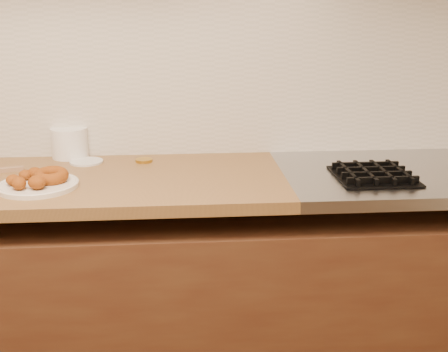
# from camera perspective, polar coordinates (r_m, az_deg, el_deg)

# --- Properties ---
(wall_back) EXTENTS (4.00, 0.02, 2.70)m
(wall_back) POSITION_cam_1_polar(r_m,az_deg,el_deg) (2.18, -8.62, 13.81)
(wall_back) COLOR #C0B493
(wall_back) RESTS_ON ground
(base_cabinet) EXTENTS (3.60, 0.60, 0.77)m
(base_cabinet) POSITION_cam_1_polar(r_m,az_deg,el_deg) (2.16, -8.02, -13.13)
(base_cabinet) COLOR #51321C
(base_cabinet) RESTS_ON floor
(backsplash) EXTENTS (3.60, 0.02, 0.60)m
(backsplash) POSITION_cam_1_polar(r_m,az_deg,el_deg) (2.18, -8.47, 9.86)
(backsplash) COLOR beige
(backsplash) RESTS_ON wall_back
(donut_plate) EXTENTS (0.26, 0.26, 0.01)m
(donut_plate) POSITION_cam_1_polar(r_m,az_deg,el_deg) (1.90, -18.36, -0.90)
(donut_plate) COLOR silver
(donut_plate) RESTS_ON butcher_block
(ring_donut) EXTENTS (0.14, 0.14, 0.05)m
(ring_donut) POSITION_cam_1_polar(r_m,az_deg,el_deg) (1.90, -17.16, 0.04)
(ring_donut) COLOR #874008
(ring_donut) RESTS_ON donut_plate
(fried_dough_chunks) EXTENTS (0.15, 0.18, 0.04)m
(fried_dough_chunks) POSITION_cam_1_polar(r_m,az_deg,el_deg) (1.89, -19.40, -0.32)
(fried_dough_chunks) COLOR #874008
(fried_dough_chunks) RESTS_ON donut_plate
(plastic_tub) EXTENTS (0.15, 0.15, 0.11)m
(plastic_tub) POSITION_cam_1_polar(r_m,az_deg,el_deg) (2.24, -15.41, 3.29)
(plastic_tub) COLOR white
(plastic_tub) RESTS_ON butcher_block
(tub_lid) EXTENTS (0.13, 0.13, 0.01)m
(tub_lid) POSITION_cam_1_polar(r_m,az_deg,el_deg) (2.16, -13.80, 1.42)
(tub_lid) COLOR silver
(tub_lid) RESTS_ON butcher_block
(brass_jar_lid) EXTENTS (0.08, 0.08, 0.01)m
(brass_jar_lid) POSITION_cam_1_polar(r_m,az_deg,el_deg) (2.13, -8.14, 1.58)
(brass_jar_lid) COLOR gold
(brass_jar_lid) RESTS_ON butcher_block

